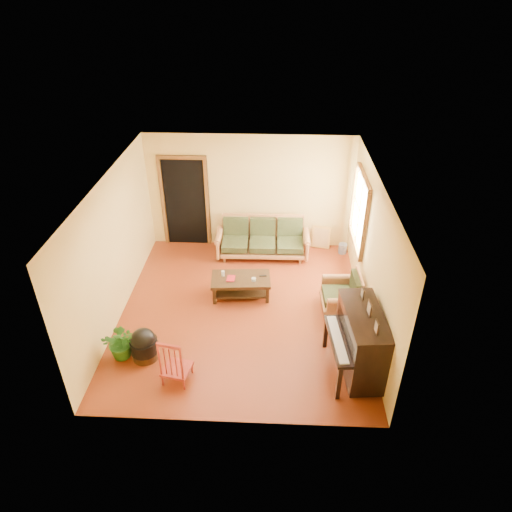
{
  "coord_description": "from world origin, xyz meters",
  "views": [
    {
      "loc": [
        0.57,
        -6.71,
        5.46
      ],
      "look_at": [
        0.25,
        0.2,
        1.1
      ],
      "focal_mm": 32.0,
      "sensor_mm": 36.0,
      "label": 1
    }
  ],
  "objects_px": {
    "sofa": "(263,239)",
    "ceramic_crock": "(343,248)",
    "coffee_table": "(241,287)",
    "piano": "(361,343)",
    "red_chair": "(176,358)",
    "potted_plant": "(122,342)",
    "footstool": "(144,347)",
    "armchair": "(341,292)"
  },
  "relations": [
    {
      "from": "potted_plant",
      "to": "piano",
      "type": "bearing_deg",
      "value": -1.96
    },
    {
      "from": "armchair",
      "to": "ceramic_crock",
      "type": "relative_size",
      "value": 3.45
    },
    {
      "from": "piano",
      "to": "ceramic_crock",
      "type": "bearing_deg",
      "value": 82.05
    },
    {
      "from": "armchair",
      "to": "ceramic_crock",
      "type": "xyz_separation_m",
      "value": [
        0.3,
        2.04,
        -0.28
      ]
    },
    {
      "from": "sofa",
      "to": "footstool",
      "type": "relative_size",
      "value": 4.47
    },
    {
      "from": "piano",
      "to": "potted_plant",
      "type": "xyz_separation_m",
      "value": [
        -3.82,
        0.13,
        -0.26
      ]
    },
    {
      "from": "red_chair",
      "to": "armchair",
      "type": "bearing_deg",
      "value": 46.08
    },
    {
      "from": "coffee_table",
      "to": "red_chair",
      "type": "height_order",
      "value": "red_chair"
    },
    {
      "from": "ceramic_crock",
      "to": "coffee_table",
      "type": "bearing_deg",
      "value": -142.13
    },
    {
      "from": "footstool",
      "to": "coffee_table",
      "type": "bearing_deg",
      "value": 50.6
    },
    {
      "from": "armchair",
      "to": "footstool",
      "type": "xyz_separation_m",
      "value": [
        -3.33,
        -1.42,
        -0.18
      ]
    },
    {
      "from": "footstool",
      "to": "ceramic_crock",
      "type": "distance_m",
      "value": 5.01
    },
    {
      "from": "sofa",
      "to": "armchair",
      "type": "distance_m",
      "value": 2.38
    },
    {
      "from": "armchair",
      "to": "ceramic_crock",
      "type": "distance_m",
      "value": 2.08
    },
    {
      "from": "armchair",
      "to": "piano",
      "type": "height_order",
      "value": "piano"
    },
    {
      "from": "piano",
      "to": "sofa",
      "type": "bearing_deg",
      "value": 110.58
    },
    {
      "from": "red_chair",
      "to": "potted_plant",
      "type": "relative_size",
      "value": 1.38
    },
    {
      "from": "armchair",
      "to": "potted_plant",
      "type": "relative_size",
      "value": 1.26
    },
    {
      "from": "coffee_table",
      "to": "potted_plant",
      "type": "relative_size",
      "value": 1.79
    },
    {
      "from": "piano",
      "to": "potted_plant",
      "type": "bearing_deg",
      "value": 172.83
    },
    {
      "from": "armchair",
      "to": "potted_plant",
      "type": "bearing_deg",
      "value": -161.64
    },
    {
      "from": "coffee_table",
      "to": "ceramic_crock",
      "type": "relative_size",
      "value": 4.91
    },
    {
      "from": "red_chair",
      "to": "ceramic_crock",
      "type": "distance_m",
      "value": 4.94
    },
    {
      "from": "coffee_table",
      "to": "ceramic_crock",
      "type": "distance_m",
      "value": 2.76
    },
    {
      "from": "coffee_table",
      "to": "footstool",
      "type": "height_order",
      "value": "footstool"
    },
    {
      "from": "armchair",
      "to": "red_chair",
      "type": "relative_size",
      "value": 0.91
    },
    {
      "from": "armchair",
      "to": "potted_plant",
      "type": "xyz_separation_m",
      "value": [
        -3.7,
        -1.4,
        -0.08
      ]
    },
    {
      "from": "coffee_table",
      "to": "potted_plant",
      "type": "xyz_separation_m",
      "value": [
        -1.82,
        -1.76,
        0.11
      ]
    },
    {
      "from": "footstool",
      "to": "red_chair",
      "type": "bearing_deg",
      "value": -35.49
    },
    {
      "from": "coffee_table",
      "to": "piano",
      "type": "relative_size",
      "value": 0.87
    },
    {
      "from": "ceramic_crock",
      "to": "sofa",
      "type": "bearing_deg",
      "value": -173.75
    },
    {
      "from": "footstool",
      "to": "red_chair",
      "type": "distance_m",
      "value": 0.8
    },
    {
      "from": "armchair",
      "to": "footstool",
      "type": "bearing_deg",
      "value": -159.4
    },
    {
      "from": "potted_plant",
      "to": "coffee_table",
      "type": "bearing_deg",
      "value": 43.98
    },
    {
      "from": "sofa",
      "to": "ceramic_crock",
      "type": "xyz_separation_m",
      "value": [
        1.8,
        0.2,
        -0.31
      ]
    },
    {
      "from": "piano",
      "to": "red_chair",
      "type": "height_order",
      "value": "piano"
    },
    {
      "from": "ceramic_crock",
      "to": "footstool",
      "type": "bearing_deg",
      "value": -136.36
    },
    {
      "from": "armchair",
      "to": "piano",
      "type": "relative_size",
      "value": 0.61
    },
    {
      "from": "piano",
      "to": "red_chair",
      "type": "distance_m",
      "value": 2.85
    },
    {
      "from": "sofa",
      "to": "armchair",
      "type": "relative_size",
      "value": 2.52
    },
    {
      "from": "sofa",
      "to": "armchair",
      "type": "height_order",
      "value": "sofa"
    },
    {
      "from": "ceramic_crock",
      "to": "potted_plant",
      "type": "bearing_deg",
      "value": -139.21
    }
  ]
}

